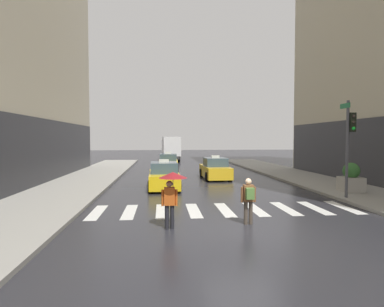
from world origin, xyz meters
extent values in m
plane|color=#26262B|center=(0.00, 0.00, 0.00)|extent=(160.00, 160.00, 0.00)
cube|color=silver|center=(-5.40, 3.00, 0.00)|extent=(0.50, 2.80, 0.01)
cube|color=silver|center=(-4.05, 3.00, 0.00)|extent=(0.50, 2.80, 0.01)
cube|color=silver|center=(-2.70, 3.00, 0.00)|extent=(0.50, 2.80, 0.01)
cube|color=silver|center=(-1.35, 3.00, 0.00)|extent=(0.50, 2.80, 0.01)
cube|color=silver|center=(0.00, 3.00, 0.00)|extent=(0.50, 2.80, 0.01)
cube|color=silver|center=(1.35, 3.00, 0.00)|extent=(0.50, 2.80, 0.01)
cube|color=silver|center=(2.70, 3.00, 0.00)|extent=(0.50, 2.80, 0.01)
cube|color=silver|center=(4.05, 3.00, 0.00)|extent=(0.50, 2.80, 0.01)
cube|color=silver|center=(5.40, 3.00, 0.00)|extent=(0.50, 2.80, 0.01)
cube|color=#2D2D33|center=(-10.45, 9.54, 2.20)|extent=(0.10, 31.36, 4.40)
cylinder|color=#47474C|center=(6.43, 4.53, 2.55)|extent=(0.14, 0.14, 4.80)
cube|color=black|center=(6.65, 4.53, 3.88)|extent=(0.30, 0.26, 0.95)
sphere|color=#28231E|center=(6.65, 4.39, 4.18)|extent=(0.17, 0.17, 0.17)
sphere|color=#28231E|center=(6.65, 4.39, 3.88)|extent=(0.17, 0.17, 0.17)
sphere|color=green|center=(6.65, 4.39, 3.58)|extent=(0.17, 0.17, 0.17)
cube|color=#196638|center=(6.38, 4.71, 4.70)|extent=(0.04, 0.84, 0.24)
cube|color=yellow|center=(-2.56, 9.38, 0.56)|extent=(1.88, 4.53, 0.84)
cube|color=#384C5B|center=(-2.56, 9.28, 1.30)|extent=(1.64, 2.13, 0.64)
cube|color=silver|center=(-2.56, 9.28, 1.71)|extent=(0.60, 0.25, 0.18)
cylinder|color=black|center=(-3.44, 10.72, 0.33)|extent=(0.23, 0.66, 0.66)
cylinder|color=black|center=(-1.73, 10.75, 0.33)|extent=(0.23, 0.66, 0.66)
cylinder|color=black|center=(-3.39, 8.02, 0.33)|extent=(0.23, 0.66, 0.66)
cylinder|color=black|center=(-1.68, 8.05, 0.33)|extent=(0.23, 0.66, 0.66)
cube|color=#F2EAB2|center=(-3.24, 11.64, 0.60)|extent=(0.20, 0.04, 0.14)
cube|color=#F2EAB2|center=(-1.98, 11.66, 0.60)|extent=(0.20, 0.04, 0.14)
cube|color=gold|center=(1.39, 13.84, 0.56)|extent=(1.92, 4.55, 0.84)
cube|color=#384C5B|center=(1.40, 13.74, 1.30)|extent=(1.65, 2.14, 0.64)
cube|color=silver|center=(1.40, 13.74, 1.71)|extent=(0.61, 0.26, 0.18)
cylinder|color=black|center=(0.50, 15.17, 0.33)|extent=(0.24, 0.67, 0.66)
cylinder|color=black|center=(2.21, 15.22, 0.33)|extent=(0.24, 0.67, 0.66)
cylinder|color=black|center=(0.58, 12.47, 0.33)|extent=(0.24, 0.67, 0.66)
cylinder|color=black|center=(2.28, 12.52, 0.33)|extent=(0.24, 0.67, 0.66)
cube|color=#F2EAB2|center=(0.71, 16.10, 0.60)|extent=(0.20, 0.05, 0.14)
cube|color=#F2EAB2|center=(1.96, 16.13, 0.60)|extent=(0.20, 0.05, 0.14)
cube|color=yellow|center=(-2.04, 20.95, 0.56)|extent=(1.94, 4.55, 0.84)
cube|color=#384C5B|center=(-2.05, 20.85, 1.30)|extent=(1.66, 2.15, 0.64)
cube|color=silver|center=(-2.05, 20.85, 1.71)|extent=(0.61, 0.26, 0.18)
cylinder|color=black|center=(-2.86, 22.33, 0.33)|extent=(0.24, 0.67, 0.66)
cylinder|color=black|center=(-1.15, 22.28, 0.33)|extent=(0.24, 0.67, 0.66)
cylinder|color=black|center=(-2.94, 19.63, 0.33)|extent=(0.24, 0.67, 0.66)
cylinder|color=black|center=(-1.23, 19.58, 0.33)|extent=(0.24, 0.67, 0.66)
cube|color=#F2EAB2|center=(-2.60, 23.24, 0.60)|extent=(0.20, 0.05, 0.14)
cube|color=#F2EAB2|center=(-1.34, 23.20, 0.60)|extent=(0.20, 0.05, 0.14)
cube|color=#2D2D2D|center=(-1.44, 33.65, 0.65)|extent=(2.08, 6.67, 0.40)
cube|color=silver|center=(-1.58, 36.94, 1.90)|extent=(2.17, 1.89, 2.10)
cube|color=#384C5B|center=(-1.62, 37.86, 2.27)|extent=(1.89, 0.12, 0.95)
cube|color=silver|center=(-1.41, 32.75, 2.10)|extent=(2.40, 4.89, 2.50)
cylinder|color=black|center=(-2.57, 36.70, 0.45)|extent=(0.32, 0.91, 0.90)
cylinder|color=black|center=(-0.58, 36.78, 0.45)|extent=(0.32, 0.91, 0.90)
cylinder|color=black|center=(-2.38, 32.16, 0.45)|extent=(0.32, 0.91, 0.90)
cylinder|color=black|center=(-0.38, 32.25, 0.45)|extent=(0.32, 0.91, 0.90)
cylinder|color=black|center=(-2.54, 0.23, 0.41)|extent=(0.14, 0.14, 0.82)
cylinder|color=black|center=(-2.36, 0.23, 0.41)|extent=(0.14, 0.14, 0.82)
cube|color=#BF5119|center=(-2.45, 0.23, 1.12)|extent=(0.36, 0.24, 0.60)
sphere|color=#9E7051|center=(-2.45, 0.23, 1.54)|extent=(0.22, 0.22, 0.22)
cylinder|color=#BF5119|center=(-2.68, 0.23, 1.07)|extent=(0.09, 0.09, 0.55)
cylinder|color=#BF5119|center=(-2.22, 0.23, 1.07)|extent=(0.09, 0.09, 0.55)
cylinder|color=#4C4C4C|center=(-2.33, 0.23, 1.42)|extent=(0.02, 0.02, 1.00)
cone|color=maroon|center=(-2.33, 0.23, 1.84)|extent=(0.96, 0.96, 0.20)
cylinder|color=#473D33|center=(0.28, 0.60, 0.41)|extent=(0.14, 0.14, 0.82)
cylinder|color=#473D33|center=(0.46, 0.60, 0.41)|extent=(0.14, 0.14, 0.82)
cube|color=brown|center=(0.37, 0.60, 1.12)|extent=(0.36, 0.24, 0.60)
sphere|color=beige|center=(0.37, 0.60, 1.54)|extent=(0.22, 0.22, 0.22)
cylinder|color=brown|center=(0.14, 0.60, 1.07)|extent=(0.09, 0.09, 0.55)
cylinder|color=brown|center=(0.60, 0.60, 1.07)|extent=(0.09, 0.09, 0.55)
cube|color=#4C7233|center=(0.37, 0.38, 1.14)|extent=(0.28, 0.18, 0.40)
cube|color=#A8A399|center=(7.72, 6.22, 0.55)|extent=(1.10, 1.10, 0.80)
sphere|color=#33662D|center=(7.72, 6.22, 1.30)|extent=(0.90, 0.90, 0.90)
camera|label=1|loc=(-2.72, -10.58, 3.05)|focal=30.16mm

